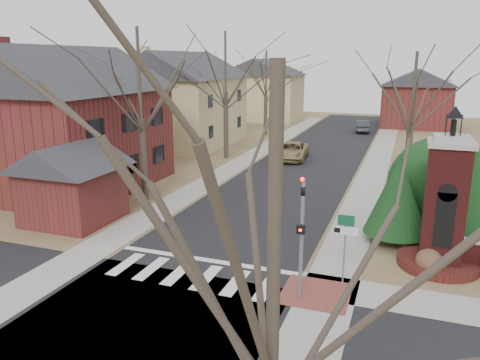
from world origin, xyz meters
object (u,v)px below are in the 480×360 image
at_px(traffic_signal_pole, 302,228).
at_px(pickup_truck, 292,151).
at_px(distant_car, 362,126).
at_px(sign_post, 345,236).
at_px(brick_gate_monument, 443,216).

height_order(traffic_signal_pole, pickup_truck, traffic_signal_pole).
bearing_deg(distant_car, pickup_truck, 69.73).
relative_size(sign_post, distant_car, 0.67).
bearing_deg(pickup_truck, brick_gate_monument, -64.89).
bearing_deg(pickup_truck, distant_car, 72.34).
relative_size(pickup_truck, distant_car, 1.23).
bearing_deg(distant_car, sign_post, 87.23).
bearing_deg(pickup_truck, sign_post, -76.29).
bearing_deg(traffic_signal_pole, sign_post, 47.57).
bearing_deg(sign_post, distant_car, 94.75).
distance_m(traffic_signal_pole, sign_post, 2.02).
distance_m(sign_post, pickup_truck, 22.56).
xyz_separation_m(pickup_truck, distant_car, (3.96, 17.51, -0.03)).
height_order(sign_post, distant_car, sign_post).
distance_m(traffic_signal_pole, distant_car, 40.37).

